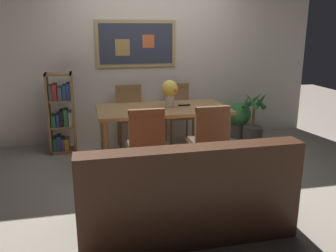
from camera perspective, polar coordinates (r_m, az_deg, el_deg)
ground_plane at (r=4.48m, az=1.01°, el=-7.29°), size 12.00×12.00×0.00m
wall_back_with_painting at (r=5.61m, az=-2.70°, el=11.02°), size 5.20×0.14×2.60m
dining_table at (r=4.65m, az=-0.83°, el=1.85°), size 1.68×0.85×0.73m
dining_chair_far_right at (r=5.47m, az=1.62°, el=2.80°), size 0.40×0.41×0.91m
dining_chair_far_left at (r=5.35m, az=-6.09°, el=2.42°), size 0.40×0.41×0.91m
dining_chair_near_left at (r=3.91m, az=-3.61°, el=-2.33°), size 0.40×0.41×0.91m
dining_chair_near_right at (r=4.06m, az=6.52°, el=-1.76°), size 0.40×0.41×0.91m
leather_couch at (r=3.18m, az=2.41°, el=-11.05°), size 1.80×0.84×0.84m
bookshelf at (r=5.26m, az=-16.60°, el=1.81°), size 0.36×0.28×1.13m
potted_ivy at (r=5.88m, az=11.21°, el=1.32°), size 0.38×0.38×0.58m
potted_palm at (r=5.71m, az=13.38°, el=0.20°), size 0.40×0.40×0.80m
flower_vase at (r=4.63m, az=0.29°, el=5.68°), size 0.22×0.21×0.35m
tv_remote at (r=4.75m, az=2.59°, el=3.38°), size 0.16×0.05×0.02m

